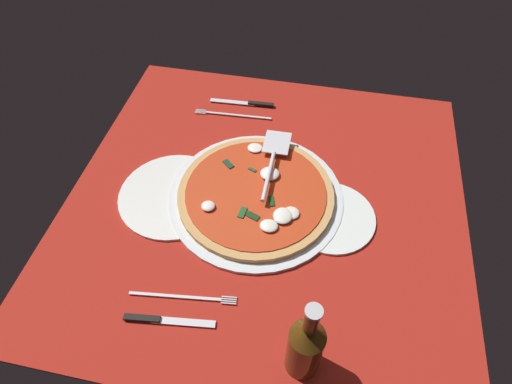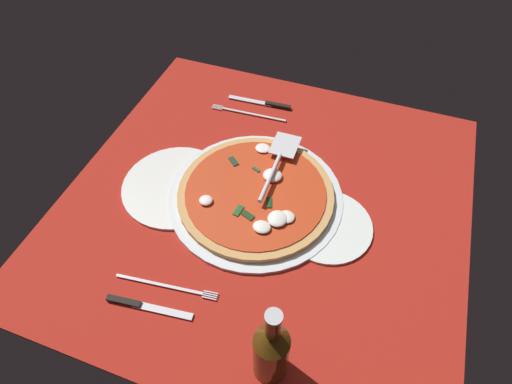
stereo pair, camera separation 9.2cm
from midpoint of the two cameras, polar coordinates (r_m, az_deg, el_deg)
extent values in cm
cube|color=#A32117|center=(100.75, -1.36, -1.44)|extent=(91.63, 91.63, 0.80)
cube|color=silver|center=(124.37, 21.10, 7.25)|extent=(9.16, 9.16, 0.10)
cube|color=silver|center=(111.43, 21.46, 0.94)|extent=(9.16, 9.16, 0.10)
cube|color=silver|center=(100.19, 21.91, -6.91)|extent=(9.16, 9.16, 0.10)
cube|color=silver|center=(91.28, 22.49, -16.50)|extent=(9.16, 9.16, 0.10)
cube|color=silver|center=(129.77, 16.98, 10.67)|extent=(9.16, 9.16, 0.10)
cube|color=silver|center=(116.00, 16.91, 5.03)|extent=(9.16, 9.16, 0.10)
cube|color=silver|center=(103.64, 16.81, -2.05)|extent=(9.16, 9.16, 0.10)
cube|color=silver|center=(93.27, 16.70, -10.86)|extent=(9.16, 9.16, 0.10)
cube|color=silver|center=(85.60, 16.55, -21.55)|extent=(9.16, 9.16, 0.10)
cube|color=silver|center=(121.78, 12.69, 8.74)|extent=(9.16, 9.16, 0.10)
cube|color=silver|center=(108.53, 12.14, 2.45)|extent=(9.16, 9.16, 0.10)
cube|color=silver|center=(96.96, 11.45, -5.47)|extent=(9.16, 9.16, 0.10)
cube|color=silver|center=(87.72, 10.56, -15.27)|extent=(9.16, 9.16, 0.10)
cube|color=silver|center=(128.60, 8.82, 12.05)|extent=(9.16, 9.16, 0.10)
cube|color=silver|center=(114.69, 7.89, 6.50)|extent=(9.16, 9.16, 0.10)
cube|color=silver|center=(102.17, 6.74, -0.50)|extent=(9.16, 9.16, 0.10)
cube|color=silver|center=(91.63, 5.30, -9.27)|extent=(9.16, 9.16, 0.10)
cube|color=silver|center=(83.82, 3.43, -19.97)|extent=(9.16, 9.16, 0.10)
cube|color=silver|center=(121.91, 4.05, 10.07)|extent=(9.16, 9.16, 0.10)
cube|color=silver|center=(108.69, 2.56, 3.93)|extent=(9.16, 9.16, 0.10)
cube|color=silver|center=(97.13, 0.71, -3.79)|extent=(9.16, 9.16, 0.10)
cube|color=silver|center=(87.91, -1.64, -13.35)|extent=(9.16, 9.16, 0.10)
cube|color=silver|center=(130.03, 0.60, 13.18)|extent=(9.16, 9.16, 0.10)
cube|color=silver|center=(116.29, -1.15, 7.80)|extent=(9.16, 9.16, 0.10)
cube|color=silver|center=(103.96, -3.29, 1.06)|extent=(9.16, 9.16, 0.10)
cube|color=silver|center=(93.63, -5.94, -7.33)|extent=(9.16, 9.16, 0.10)
cube|color=silver|center=(85.99, -9.29, -17.47)|extent=(9.16, 9.16, 0.10)
cube|color=silver|center=(124.77, -4.44, 11.15)|extent=(9.16, 9.16, 0.10)
cube|color=silver|center=(111.88, -6.76, 5.26)|extent=(9.16, 9.16, 0.10)
cube|color=silver|center=(100.70, -9.59, -2.05)|extent=(9.16, 9.16, 0.10)
cube|color=silver|center=(91.83, -13.08, -10.97)|extent=(9.16, 9.16, 0.10)
cube|color=silver|center=(86.01, -17.47, -21.37)|extent=(9.16, 9.16, 0.10)
cube|color=silver|center=(133.98, -7.35, 14.03)|extent=(9.16, 9.16, 0.10)
cube|color=silver|center=(120.68, -9.79, 8.87)|extent=(9.16, 9.16, 0.10)
cube|color=silver|center=(108.86, -12.71, 2.49)|extent=(9.16, 9.16, 0.10)
cube|color=silver|center=(99.03, -16.23, -5.29)|extent=(9.16, 9.16, 0.10)
cube|color=silver|center=(91.85, -20.55, -14.51)|extent=(9.16, 9.16, 0.10)
cube|color=silver|center=(130.17, -12.44, 11.94)|extent=(9.16, 9.16, 0.10)
cube|color=silver|center=(117.88, -15.39, 6.37)|extent=(9.16, 9.16, 0.10)
cube|color=silver|center=(107.32, -18.88, -0.43)|extent=(9.16, 9.16, 0.10)
cube|color=silver|center=(99.05, -23.06, -8.51)|extent=(9.16, 9.16, 0.10)
cube|color=silver|center=(93.68, -28.09, -17.73)|extent=(9.16, 9.16, 0.10)
cube|color=silver|center=(140.22, -14.77, 14.57)|extent=(9.16, 9.16, 0.10)
cube|color=silver|center=(127.58, -17.70, 9.66)|extent=(9.16, 9.16, 0.10)
cube|color=silver|center=(116.46, -21.13, 3.71)|extent=(9.16, 9.16, 0.10)
cube|color=silver|center=(107.33, -25.15, -3.38)|extent=(9.16, 9.16, 0.10)
cube|color=silver|center=(100.74, -29.88, -11.56)|extent=(9.16, 9.16, 0.10)
cylinder|color=silver|center=(100.44, -2.61, -0.72)|extent=(40.71, 40.71, 1.18)
cylinder|color=white|center=(97.52, 7.28, -3.52)|extent=(20.06, 20.06, 1.00)
cylinder|color=silver|center=(103.44, -13.43, -0.59)|extent=(25.70, 25.70, 1.00)
cylinder|color=tan|center=(99.45, -2.64, -0.26)|extent=(36.28, 36.28, 1.36)
cylinder|color=#BF3818|center=(98.81, -2.66, 0.04)|extent=(32.68, 32.68, 0.30)
ellipsoid|color=white|center=(94.04, 1.93, -2.97)|extent=(3.65, 3.51, 0.91)
ellipsoid|color=white|center=(107.46, -2.59, 5.77)|extent=(3.71, 3.37, 0.83)
ellipsoid|color=white|center=(91.89, -1.13, -4.69)|extent=(3.96, 3.42, 1.09)
ellipsoid|color=white|center=(96.23, -9.12, -2.01)|extent=(3.09, 2.98, 1.11)
ellipsoid|color=white|center=(93.29, 0.78, -3.35)|extent=(4.30, 4.49, 1.30)
ellipsoid|color=silver|center=(101.09, -0.93, 2.35)|extent=(4.58, 4.32, 1.34)
cube|color=#204B2E|center=(102.73, -3.05, 2.85)|extent=(2.16, 1.45, 0.30)
cube|color=#183617|center=(94.02, -3.24, -3.38)|extent=(3.32, 2.45, 0.30)
cube|color=#133B18|center=(96.41, -0.65, -1.36)|extent=(2.02, 3.17, 0.30)
cube|color=#1D5321|center=(94.76, -4.61, -2.88)|extent=(1.77, 3.19, 0.30)
cube|color=#193A23|center=(104.48, -6.23, 3.60)|extent=(3.24, 3.06, 0.30)
cube|color=silver|center=(107.22, 0.17, 6.51)|extent=(6.49, 8.00, 0.30)
cylinder|color=silver|center=(99.12, -1.09, 2.08)|extent=(1.13, 15.21, 1.00)
cube|color=white|center=(123.03, -4.30, 10.71)|extent=(20.63, 13.10, 0.60)
cube|color=silver|center=(120.73, -4.57, 10.04)|extent=(18.51, 1.52, 0.25)
cube|color=silver|center=(123.72, -9.46, 10.62)|extent=(3.01, 0.37, 0.25)
cube|color=silver|center=(123.40, -9.52, 10.48)|extent=(3.01, 0.37, 0.25)
cube|color=silver|center=(123.08, -9.57, 10.35)|extent=(3.01, 0.37, 0.25)
cube|color=silver|center=(122.76, -9.62, 10.22)|extent=(3.01, 0.37, 0.25)
cube|color=black|center=(123.74, -1.52, 11.54)|extent=(7.39, 1.56, 0.80)
cube|color=silver|center=(125.35, -5.31, 11.75)|extent=(12.89, 2.03, 0.25)
cube|color=white|center=(88.41, -14.08, -15.10)|extent=(17.94, 13.17, 0.60)
cube|color=silver|center=(89.01, -13.75, -13.52)|extent=(18.35, 2.80, 0.25)
cube|color=silver|center=(86.54, -6.83, -14.71)|extent=(3.00, 0.58, 0.25)
cube|color=silver|center=(86.72, -6.78, -14.45)|extent=(3.00, 0.58, 0.25)
cube|color=silver|center=(86.90, -6.73, -14.19)|extent=(3.00, 0.58, 0.25)
cube|color=silver|center=(87.08, -6.69, -13.93)|extent=(3.00, 0.58, 0.25)
cube|color=black|center=(88.44, -17.95, -15.89)|extent=(7.11, 2.03, 0.80)
cube|color=silver|center=(86.44, -12.81, -16.72)|extent=(12.35, 2.86, 0.25)
cylinder|color=#482B0B|center=(76.44, 2.80, -20.62)|extent=(6.01, 6.01, 13.17)
cone|color=#482B0B|center=(68.73, 3.07, -18.41)|extent=(6.01, 6.01, 3.25)
cylinder|color=#482B0B|center=(64.60, 3.24, -17.00)|extent=(2.31, 2.31, 5.65)
cylinder|color=#B7B7BC|center=(61.73, 3.37, -15.89)|extent=(2.66, 2.66, 0.60)
camera|label=1|loc=(0.05, -92.65, -3.22)|focal=30.05mm
camera|label=2|loc=(0.05, 87.35, 3.22)|focal=30.05mm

